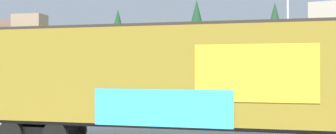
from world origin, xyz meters
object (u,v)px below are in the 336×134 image
flagpole (284,31)px  parked_car_white (108,104)px  freight_car (180,77)px  parked_car_green (226,106)px

flagpole → parked_car_white: flagpole is taller
freight_car → parked_car_green: size_ratio=3.71×
flagpole → parked_car_white: 11.57m
parked_car_white → parked_car_green: 6.18m
freight_car → parked_car_white: freight_car is taller
flagpole → parked_car_green: flagpole is taller
parked_car_green → freight_car: bearing=-94.6°
freight_car → parked_car_green: (0.58, 7.14, -1.54)m
flagpole → freight_car: bearing=-105.1°
parked_car_white → parked_car_green: size_ratio=1.12×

